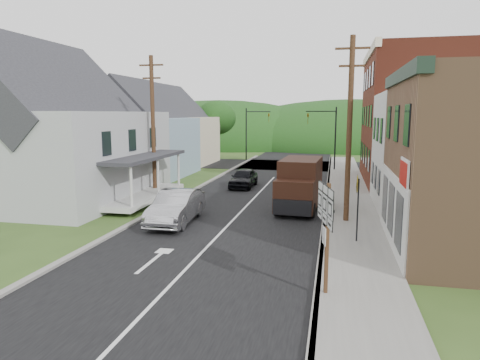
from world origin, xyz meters
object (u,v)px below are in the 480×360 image
Objects in this scene: dark_sedan at (244,178)px; route_sign_cluster at (326,223)px; warning_sign at (357,199)px; silver_sedan at (176,207)px; delivery_van at (300,184)px.

route_sign_cluster reaches higher than dark_sedan.
warning_sign is (7.45, -12.64, 1.24)m from dark_sedan.
dark_sedan is at bearing 81.75° from silver_sedan.
delivery_van is (5.71, 4.31, 0.64)m from silver_sedan.
silver_sedan is 1.49× the size of route_sign_cluster.
delivery_van reaches higher than dark_sedan.
route_sign_cluster is (7.38, -7.28, 1.47)m from silver_sedan.
delivery_van is at bearing -54.41° from dark_sedan.
dark_sedan is 1.23× the size of route_sign_cluster.
delivery_van is at bearing 34.52° from silver_sedan.
delivery_van is 11.74m from route_sign_cluster.
route_sign_cluster reaches higher than warning_sign.
warning_sign is at bearing -13.98° from silver_sedan.
silver_sedan is at bearing -139.55° from delivery_van.
silver_sedan is 0.93× the size of delivery_van.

